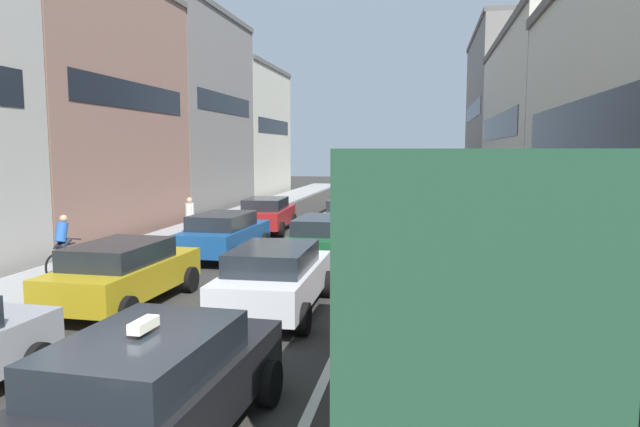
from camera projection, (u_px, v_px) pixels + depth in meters
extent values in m
cube|color=#979797|center=(211.00, 224.00, 26.93)|extent=(2.60, 64.00, 0.14)
cube|color=silver|center=(315.00, 228.00, 26.04)|extent=(0.16, 60.00, 0.01)
cube|color=silver|center=(390.00, 230.00, 25.43)|extent=(0.16, 60.00, 0.01)
cube|color=#936B5B|center=(57.00, 110.00, 23.89)|extent=(7.00, 10.90, 10.45)
cube|color=black|center=(134.00, 96.00, 23.20)|extent=(0.02, 8.80, 1.10)
cube|color=gray|center=(171.00, 114.00, 34.59)|extent=(7.00, 10.90, 11.38)
cube|color=black|center=(226.00, 104.00, 33.90)|extent=(0.02, 8.80, 1.10)
cube|color=#66605B|center=(168.00, 15.00, 33.94)|extent=(7.20, 10.90, 0.30)
cube|color=beige|center=(232.00, 133.00, 45.43)|extent=(7.00, 10.90, 9.74)
cube|color=black|center=(275.00, 127.00, 44.75)|extent=(0.02, 8.80, 1.10)
cube|color=#66605B|center=(231.00, 69.00, 44.88)|extent=(7.20, 10.90, 0.30)
cube|color=gray|center=(525.00, 119.00, 39.62)|extent=(7.00, 14.57, 11.39)
cube|color=black|center=(473.00, 111.00, 40.19)|extent=(0.02, 11.73, 1.10)
cube|color=#66605B|center=(528.00, 32.00, 38.97)|extent=(7.20, 14.57, 0.30)
cube|color=beige|center=(579.00, 135.00, 25.45)|extent=(7.00, 14.57, 8.40)
cube|color=black|center=(497.00, 126.00, 26.04)|extent=(0.02, 11.73, 1.10)
cube|color=#66605B|center=(584.00, 35.00, 24.97)|extent=(7.20, 14.57, 0.30)
cube|color=black|center=(584.00, 125.00, 11.76)|extent=(0.02, 11.73, 1.10)
cube|color=#A51E1E|center=(454.00, 262.00, 10.92)|extent=(2.45, 2.45, 1.90)
cube|color=black|center=(453.00, 234.00, 12.06)|extent=(2.02, 0.07, 0.70)
cube|color=#234C33|center=(464.00, 261.00, 7.18)|extent=(2.51, 5.49, 2.80)
cube|color=white|center=(367.00, 236.00, 7.39)|extent=(0.11, 4.48, 0.90)
cylinder|color=black|center=(390.00, 306.00, 11.35)|extent=(0.32, 0.97, 0.96)
cylinder|color=black|center=(517.00, 313.00, 10.87)|extent=(0.32, 0.97, 0.96)
cube|color=black|center=(155.00, 396.00, 6.77)|extent=(2.03, 4.39, 0.70)
cube|color=#1E2328|center=(145.00, 356.00, 6.51)|extent=(1.71, 2.49, 0.52)
cube|color=#F2EACC|center=(144.00, 325.00, 6.47)|extent=(0.18, 0.45, 0.12)
cylinder|color=black|center=(150.00, 371.00, 8.43)|extent=(0.25, 0.65, 0.64)
cylinder|color=black|center=(269.00, 383.00, 8.00)|extent=(0.25, 0.65, 0.64)
cylinder|color=black|center=(37.00, 363.00, 8.76)|extent=(0.24, 0.65, 0.64)
cube|color=silver|center=(276.00, 282.00, 12.60)|extent=(1.85, 4.32, 0.70)
cube|color=#1E2328|center=(273.00, 259.00, 12.34)|extent=(1.61, 2.43, 0.52)
cylinder|color=black|center=(254.00, 281.00, 14.22)|extent=(0.23, 0.64, 0.64)
cylinder|color=black|center=(327.00, 284.00, 13.91)|extent=(0.23, 0.64, 0.64)
cylinder|color=black|center=(213.00, 314.00, 11.36)|extent=(0.23, 0.64, 0.64)
cylinder|color=black|center=(304.00, 319.00, 11.05)|extent=(0.23, 0.64, 0.64)
cube|color=#B29319|center=(125.00, 277.00, 13.12)|extent=(1.94, 4.36, 0.70)
cube|color=#1E2328|center=(119.00, 254.00, 12.87)|extent=(1.66, 2.46, 0.52)
cylinder|color=black|center=(124.00, 276.00, 14.78)|extent=(0.24, 0.65, 0.64)
cylinder|color=black|center=(190.00, 280.00, 14.39)|extent=(0.24, 0.65, 0.64)
cylinder|color=black|center=(47.00, 306.00, 11.94)|extent=(0.24, 0.65, 0.64)
cylinder|color=black|center=(127.00, 312.00, 11.55)|extent=(0.24, 0.65, 0.64)
cube|color=#19592D|center=(325.00, 242.00, 17.97)|extent=(1.86, 4.32, 0.70)
cube|color=#1E2328|center=(324.00, 226.00, 17.71)|extent=(1.62, 2.43, 0.52)
cylinder|color=black|center=(307.00, 245.00, 19.61)|extent=(0.23, 0.64, 0.64)
cylinder|color=black|center=(360.00, 247.00, 19.26)|extent=(0.23, 0.64, 0.64)
cylinder|color=black|center=(285.00, 261.00, 16.76)|extent=(0.23, 0.64, 0.64)
cylinder|color=black|center=(347.00, 264.00, 16.41)|extent=(0.23, 0.64, 0.64)
cube|color=#194C8C|center=(225.00, 237.00, 19.01)|extent=(1.94, 4.36, 0.70)
cube|color=#1E2328|center=(222.00, 221.00, 18.75)|extent=(1.66, 2.46, 0.52)
cylinder|color=black|center=(216.00, 240.00, 20.66)|extent=(0.24, 0.65, 0.64)
cylinder|color=black|center=(265.00, 242.00, 20.27)|extent=(0.24, 0.65, 0.64)
cylinder|color=black|center=(180.00, 255.00, 17.82)|extent=(0.24, 0.65, 0.64)
cylinder|color=black|center=(235.00, 257.00, 17.44)|extent=(0.24, 0.65, 0.64)
cube|color=beige|center=(350.00, 218.00, 24.50)|extent=(1.83, 4.31, 0.70)
cube|color=#1E2328|center=(349.00, 205.00, 24.24)|extent=(1.60, 2.42, 0.52)
cylinder|color=black|center=(334.00, 221.00, 26.14)|extent=(0.22, 0.64, 0.64)
cylinder|color=black|center=(374.00, 222.00, 25.79)|extent=(0.22, 0.64, 0.64)
cylinder|color=black|center=(323.00, 230.00, 23.28)|extent=(0.22, 0.64, 0.64)
cylinder|color=black|center=(368.00, 231.00, 22.94)|extent=(0.22, 0.64, 0.64)
cube|color=#A51E1E|center=(267.00, 217.00, 24.90)|extent=(2.05, 4.40, 0.70)
cube|color=#1E2328|center=(266.00, 204.00, 24.64)|extent=(1.73, 2.50, 0.52)
cylinder|color=black|center=(254.00, 220.00, 26.49)|extent=(0.26, 0.65, 0.64)
cylinder|color=black|center=(293.00, 221.00, 26.27)|extent=(0.26, 0.65, 0.64)
cylinder|color=black|center=(237.00, 229.00, 23.61)|extent=(0.26, 0.65, 0.64)
cylinder|color=black|center=(281.00, 230.00, 23.39)|extent=(0.26, 0.65, 0.64)
cube|color=black|center=(433.00, 261.00, 15.00)|extent=(2.05, 4.40, 0.70)
cube|color=#1E2328|center=(433.00, 241.00, 14.74)|extent=(1.73, 2.50, 0.52)
cylinder|color=black|center=(403.00, 262.00, 16.66)|extent=(0.26, 0.65, 0.64)
cylinder|color=black|center=(468.00, 265.00, 16.23)|extent=(0.26, 0.65, 0.64)
cylinder|color=black|center=(391.00, 285.00, 13.84)|extent=(0.26, 0.65, 0.64)
cylinder|color=black|center=(470.00, 289.00, 13.40)|extent=(0.26, 0.65, 0.64)
cube|color=#759EB7|center=(428.00, 230.00, 20.75)|extent=(2.09, 4.41, 0.70)
cube|color=#1E2328|center=(428.00, 215.00, 20.50)|extent=(1.75, 2.51, 0.52)
cylinder|color=black|center=(407.00, 233.00, 22.42)|extent=(0.26, 0.65, 0.64)
cylinder|color=black|center=(455.00, 235.00, 21.97)|extent=(0.26, 0.65, 0.64)
cylinder|color=black|center=(398.00, 245.00, 19.61)|extent=(0.26, 0.65, 0.64)
cylinder|color=black|center=(453.00, 247.00, 19.16)|extent=(0.26, 0.65, 0.64)
cube|color=navy|center=(370.00, 181.00, 34.08)|extent=(2.69, 10.54, 2.40)
cube|color=black|center=(370.00, 175.00, 34.04)|extent=(2.71, 9.91, 0.70)
cylinder|color=black|center=(358.00, 196.00, 38.14)|extent=(0.32, 1.01, 1.00)
cylinder|color=black|center=(395.00, 197.00, 37.65)|extent=(0.32, 1.01, 1.00)
cylinder|color=black|center=(341.00, 206.00, 31.39)|extent=(0.32, 1.01, 1.00)
cylinder|color=black|center=(386.00, 207.00, 30.90)|extent=(0.32, 1.01, 1.00)
torus|color=black|center=(77.00, 259.00, 16.94)|extent=(0.07, 0.68, 0.68)
torus|color=black|center=(53.00, 266.00, 15.91)|extent=(0.07, 0.68, 0.68)
cylinder|color=black|center=(64.00, 246.00, 16.37)|extent=(0.07, 0.95, 0.05)
cylinder|color=black|center=(60.00, 255.00, 16.20)|extent=(0.04, 0.04, 0.55)
cylinder|color=black|center=(73.00, 239.00, 16.76)|extent=(0.50, 0.05, 0.04)
cylinder|color=#232833|center=(61.00, 243.00, 16.33)|extent=(0.15, 0.44, 0.30)
cylinder|color=#232833|center=(66.00, 244.00, 16.30)|extent=(0.15, 0.44, 0.30)
cylinder|color=#2659B2|center=(61.00, 232.00, 16.23)|extent=(0.31, 0.46, 0.62)
sphere|color=tan|center=(64.00, 219.00, 16.30)|extent=(0.22, 0.22, 0.22)
cylinder|color=#262D47|center=(189.00, 228.00, 23.24)|extent=(0.16, 0.16, 0.82)
cylinder|color=#262D47|center=(191.00, 228.00, 23.12)|extent=(0.16, 0.16, 0.82)
cylinder|color=silver|center=(190.00, 211.00, 23.10)|extent=(0.34, 0.34, 0.60)
sphere|color=tan|center=(189.00, 200.00, 23.06)|extent=(0.24, 0.24, 0.24)
cylinder|color=silver|center=(187.00, 209.00, 23.25)|extent=(0.10, 0.10, 0.55)
cylinder|color=silver|center=(193.00, 210.00, 22.94)|extent=(0.10, 0.10, 0.55)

